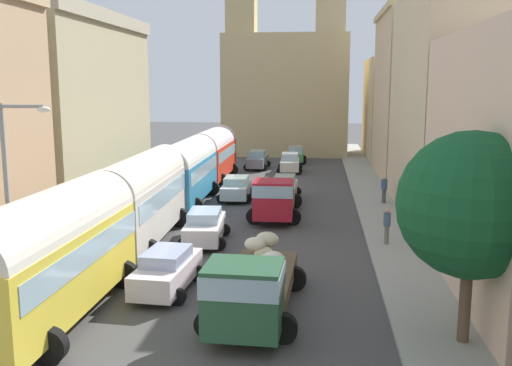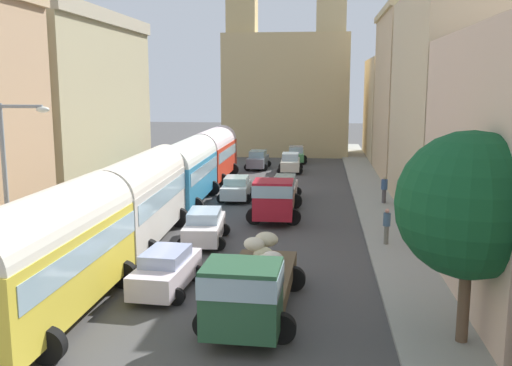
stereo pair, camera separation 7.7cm
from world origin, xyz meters
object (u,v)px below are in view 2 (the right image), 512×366
object	(u,v)px
cargo_truck_0	(251,285)
parked_bus_1	(142,194)
parked_bus_2	(186,169)
car_0	(285,187)
car_6	(258,160)
car_5	(236,188)
cargo_truck_1	(275,198)
car_3	(166,270)
car_4	(205,226)
parked_bus_0	(54,248)
car_1	(290,163)
parked_bus_3	(213,152)
streetlamp_near	(12,189)
pedestrian_0	(384,189)
car_2	(296,155)
pedestrian_1	(387,225)

from	to	relation	value
cargo_truck_0	parked_bus_1	bearing A→B (deg)	125.84
parked_bus_2	car_0	size ratio (longest dim) A/B	2.41
cargo_truck_0	car_6	bearing A→B (deg)	95.95
cargo_truck_0	car_5	distance (m)	19.70
parked_bus_2	cargo_truck_1	world-z (taller)	parked_bus_2
car_3	car_4	bearing A→B (deg)	89.29
parked_bus_0	car_1	xyz separation A→B (m)	(5.80, 32.01, -1.49)
parked_bus_3	car_4	size ratio (longest dim) A/B	2.14
parked_bus_3	cargo_truck_0	distance (m)	27.43
streetlamp_near	cargo_truck_1	bearing A→B (deg)	60.83
cargo_truck_1	pedestrian_0	world-z (taller)	cargo_truck_1
car_0	car_3	distance (m)	17.75
parked_bus_1	car_1	xyz separation A→B (m)	(5.80, 23.01, -1.53)
parked_bus_3	car_0	size ratio (longest dim) A/B	2.34
car_1	car_6	world-z (taller)	car_1
cargo_truck_0	car_0	world-z (taller)	cargo_truck_0
car_1	car_4	world-z (taller)	car_1
parked_bus_1	car_2	bearing A→B (deg)	78.32
parked_bus_2	cargo_truck_0	xyz separation A→B (m)	(6.27, -17.69, -0.99)
parked_bus_0	cargo_truck_1	size ratio (longest dim) A/B	1.32
parked_bus_0	car_4	bearing A→B (deg)	72.37
car_5	pedestrian_1	world-z (taller)	pedestrian_1
cargo_truck_1	pedestrian_1	xyz separation A→B (m)	(5.58, -4.77, -0.22)
car_2	pedestrian_1	distance (m)	29.16
parked_bus_0	cargo_truck_0	size ratio (longest dim) A/B	1.30
pedestrian_1	car_4	bearing A→B (deg)	-178.21
parked_bus_1	car_5	distance (m)	11.23
parked_bus_3	car_0	bearing A→B (deg)	-48.26
parked_bus_3	car_6	xyz separation A→B (m)	(2.79, 6.72, -1.43)
cargo_truck_0	pedestrian_0	xyz separation A→B (m)	(6.09, 18.72, -0.20)
parked_bus_1	parked_bus_3	distance (m)	18.00
parked_bus_2	car_2	bearing A→B (deg)	73.36
parked_bus_1	car_0	bearing A→B (deg)	61.51
cargo_truck_1	streetlamp_near	distance (m)	15.77
parked_bus_2	pedestrian_1	size ratio (longest dim) A/B	5.13
streetlamp_near	cargo_truck_0	bearing A→B (deg)	-3.14
car_6	pedestrian_0	distance (m)	17.54
car_2	pedestrian_1	world-z (taller)	pedestrian_1
car_0	pedestrian_0	bearing A→B (deg)	-10.45
parked_bus_3	car_4	distance (m)	18.04
parked_bus_1	cargo_truck_1	distance (m)	8.00
car_5	parked_bus_2	bearing A→B (deg)	-149.51
parked_bus_3	car_2	bearing A→B (deg)	61.65
car_4	streetlamp_near	xyz separation A→B (m)	(-4.62, -8.51, 3.27)
cargo_truck_0	car_1	bearing A→B (deg)	90.86
parked_bus_0	car_2	size ratio (longest dim) A/B	2.48
car_1	car_2	size ratio (longest dim) A/B	1.03
car_4	car_1	bearing A→B (deg)	82.84
car_0	car_4	distance (m)	11.37
car_3	parked_bus_2	bearing A→B (deg)	100.62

